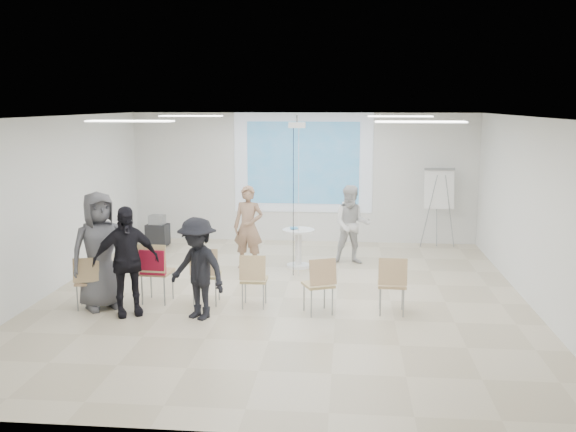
# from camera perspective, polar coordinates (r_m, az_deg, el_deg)

# --- Properties ---
(floor) EXTENTS (8.00, 9.00, 0.10)m
(floor) POSITION_cam_1_polar(r_m,az_deg,el_deg) (10.85, -0.40, -7.51)
(floor) COLOR beige
(floor) RESTS_ON ground
(ceiling) EXTENTS (8.00, 9.00, 0.10)m
(ceiling) POSITION_cam_1_polar(r_m,az_deg,el_deg) (10.35, -0.42, 9.08)
(ceiling) COLOR white
(ceiling) RESTS_ON wall_back
(wall_back) EXTENTS (8.00, 0.10, 3.00)m
(wall_back) POSITION_cam_1_polar(r_m,az_deg,el_deg) (14.98, 1.36, 3.43)
(wall_back) COLOR silver
(wall_back) RESTS_ON floor
(wall_left) EXTENTS (0.10, 9.00, 3.00)m
(wall_left) POSITION_cam_1_polar(r_m,az_deg,el_deg) (11.62, -20.70, 0.86)
(wall_left) COLOR silver
(wall_left) RESTS_ON floor
(wall_right) EXTENTS (0.10, 9.00, 3.00)m
(wall_right) POSITION_cam_1_polar(r_m,az_deg,el_deg) (10.86, 21.36, 0.21)
(wall_right) COLOR silver
(wall_right) RESTS_ON floor
(projection_halo) EXTENTS (3.20, 0.01, 2.30)m
(projection_halo) POSITION_cam_1_polar(r_m,az_deg,el_deg) (14.88, 1.35, 4.74)
(projection_halo) COLOR silver
(projection_halo) RESTS_ON wall_back
(projection_image) EXTENTS (2.60, 0.01, 1.90)m
(projection_image) POSITION_cam_1_polar(r_m,az_deg,el_deg) (14.87, 1.34, 4.74)
(projection_image) COLOR teal
(projection_image) RESTS_ON wall_back
(pedestal_table) EXTENTS (0.72, 0.72, 0.79)m
(pedestal_table) POSITION_cam_1_polar(r_m,az_deg,el_deg) (12.70, 0.93, -2.64)
(pedestal_table) COLOR white
(pedestal_table) RESTS_ON floor
(player_left) EXTENTS (0.74, 0.56, 1.85)m
(player_left) POSITION_cam_1_polar(r_m,az_deg,el_deg) (12.56, -3.55, -0.51)
(player_left) COLOR #A17C63
(player_left) RESTS_ON floor
(player_right) EXTENTS (0.88, 0.71, 1.77)m
(player_right) POSITION_cam_1_polar(r_m,az_deg,el_deg) (12.96, 5.70, -0.41)
(player_right) COLOR silver
(player_right) RESTS_ON floor
(controller_left) EXTENTS (0.05, 0.12, 0.04)m
(controller_left) POSITION_cam_1_polar(r_m,az_deg,el_deg) (12.73, -2.59, 0.98)
(controller_left) COLOR silver
(controller_left) RESTS_ON player_left
(controller_right) EXTENTS (0.05, 0.13, 0.04)m
(controller_right) POSITION_cam_1_polar(r_m,az_deg,el_deg) (13.16, 4.94, 1.13)
(controller_right) COLOR white
(controller_right) RESTS_ON player_right
(chair_far_left) EXTENTS (0.48, 0.51, 0.85)m
(chair_far_left) POSITION_cam_1_polar(r_m,az_deg,el_deg) (10.60, -17.36, -5.29)
(chair_far_left) COLOR tan
(chair_far_left) RESTS_ON floor
(chair_left_mid) EXTENTS (0.51, 0.54, 1.00)m
(chair_left_mid) POSITION_cam_1_polar(r_m,az_deg,el_deg) (10.60, -11.75, -4.54)
(chair_left_mid) COLOR tan
(chair_left_mid) RESTS_ON floor
(chair_left_inner) EXTENTS (0.47, 0.50, 0.95)m
(chair_left_inner) POSITION_cam_1_polar(r_m,az_deg,el_deg) (10.40, -7.37, -4.87)
(chair_left_inner) COLOR tan
(chair_left_inner) RESTS_ON floor
(chair_center) EXTENTS (0.42, 0.45, 0.88)m
(chair_center) POSITION_cam_1_polar(r_m,az_deg,el_deg) (10.19, -3.09, -5.36)
(chair_center) COLOR tan
(chair_center) RESTS_ON floor
(chair_right_inner) EXTENTS (0.57, 0.59, 0.91)m
(chair_right_inner) POSITION_cam_1_polar(r_m,az_deg,el_deg) (9.87, 2.86, -5.78)
(chair_right_inner) COLOR tan
(chair_right_inner) RESTS_ON floor
(chair_right_far) EXTENTS (0.44, 0.47, 0.92)m
(chair_right_far) POSITION_cam_1_polar(r_m,az_deg,el_deg) (9.97, 9.25, -5.68)
(chair_right_far) COLOR tan
(chair_right_far) RESTS_ON floor
(red_jacket) EXTENTS (0.42, 0.13, 0.40)m
(red_jacket) POSITION_cam_1_polar(r_m,az_deg,el_deg) (10.45, -11.95, -4.05)
(red_jacket) COLOR #A2142C
(red_jacket) RESTS_ON chair_left_mid
(laptop) EXTENTS (0.36, 0.27, 0.03)m
(laptop) POSITION_cam_1_polar(r_m,az_deg,el_deg) (10.51, -7.26, -5.00)
(laptop) COLOR black
(laptop) RESTS_ON chair_left_inner
(audience_left) EXTENTS (1.32, 1.14, 1.94)m
(audience_left) POSITION_cam_1_polar(r_m,az_deg,el_deg) (10.06, -14.24, -3.21)
(audience_left) COLOR black
(audience_left) RESTS_ON floor
(audience_mid) EXTENTS (1.30, 1.10, 1.76)m
(audience_mid) POSITION_cam_1_polar(r_m,az_deg,el_deg) (9.70, -8.05, -4.05)
(audience_mid) COLOR black
(audience_mid) RESTS_ON floor
(audience_outer) EXTENTS (1.22, 1.16, 2.09)m
(audience_outer) POSITION_cam_1_polar(r_m,az_deg,el_deg) (10.48, -16.40, -2.36)
(audience_outer) COLOR #57575C
(audience_outer) RESTS_ON floor
(flipchart_easel) EXTENTS (0.78, 0.59, 1.80)m
(flipchart_easel) POSITION_cam_1_polar(r_m,az_deg,el_deg) (14.67, 13.29, 2.34)
(flipchart_easel) COLOR gray
(flipchart_easel) RESTS_ON floor
(av_cart) EXTENTS (0.50, 0.41, 0.71)m
(av_cart) POSITION_cam_1_polar(r_m,az_deg,el_deg) (14.89, -11.51, -1.38)
(av_cart) COLOR black
(av_cart) RESTS_ON floor
(ceiling_projector) EXTENTS (0.30, 0.25, 3.00)m
(ceiling_projector) POSITION_cam_1_polar(r_m,az_deg,el_deg) (11.84, 0.80, 7.45)
(ceiling_projector) COLOR white
(ceiling_projector) RESTS_ON ceiling
(fluor_panel_nw) EXTENTS (1.20, 0.30, 0.02)m
(fluor_panel_nw) POSITION_cam_1_polar(r_m,az_deg,el_deg) (12.67, -8.62, 8.78)
(fluor_panel_nw) COLOR white
(fluor_panel_nw) RESTS_ON ceiling
(fluor_panel_ne) EXTENTS (1.20, 0.30, 0.02)m
(fluor_panel_ne) POSITION_cam_1_polar(r_m,az_deg,el_deg) (12.34, 9.94, 8.71)
(fluor_panel_ne) COLOR white
(fluor_panel_ne) RESTS_ON ceiling
(fluor_panel_sw) EXTENTS (1.20, 0.30, 0.02)m
(fluor_panel_sw) POSITION_cam_1_polar(r_m,az_deg,el_deg) (9.31, -13.86, 8.19)
(fluor_panel_sw) COLOR white
(fluor_panel_sw) RESTS_ON ceiling
(fluor_panel_se) EXTENTS (1.20, 0.30, 0.02)m
(fluor_panel_se) POSITION_cam_1_polar(r_m,az_deg,el_deg) (8.85, 11.68, 8.20)
(fluor_panel_se) COLOR white
(fluor_panel_se) RESTS_ON ceiling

